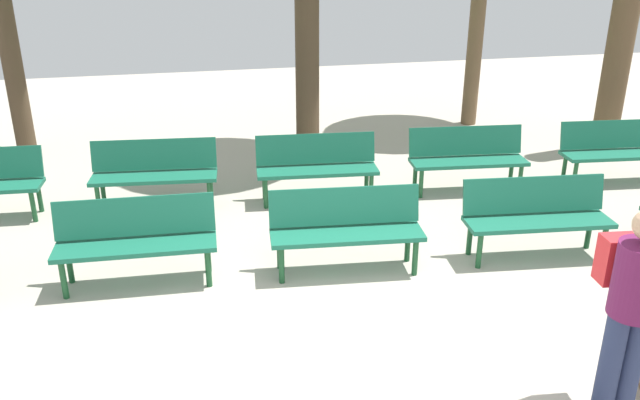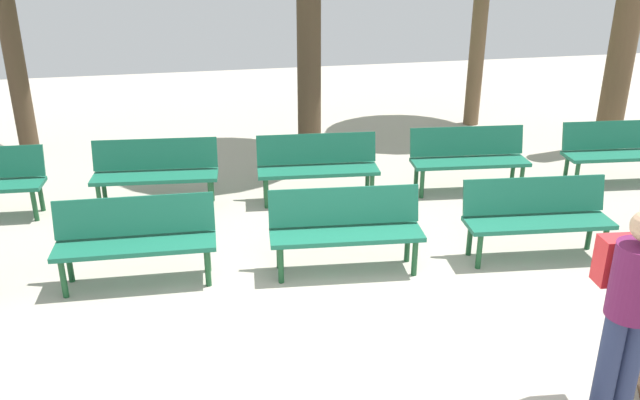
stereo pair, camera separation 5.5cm
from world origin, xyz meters
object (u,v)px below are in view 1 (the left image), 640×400
(bench_r0_c2, at_px, (346,225))
(bench_r0_c3, at_px, (536,213))
(bench_r1_c3, at_px, (467,155))
(bench_r1_c4, at_px, (617,148))
(bench_r0_c1, at_px, (136,237))
(bench_r1_c1, at_px, (154,170))
(bench_r1_c2, at_px, (317,164))
(tree_2, at_px, (620,46))
(visitor_with_backpack, at_px, (630,301))

(bench_r0_c2, bearing_deg, bench_r0_c3, 1.79)
(bench_r1_c3, height_order, bench_r1_c4, same)
(bench_r0_c1, xyz_separation_m, bench_r1_c3, (4.38, 1.69, 0.00))
(bench_r0_c2, bearing_deg, bench_r1_c1, 137.45)
(bench_r1_c1, height_order, bench_r1_c2, same)
(bench_r0_c2, height_order, bench_r1_c4, same)
(bench_r0_c1, xyz_separation_m, bench_r0_c3, (4.26, -0.35, 0.00))
(bench_r0_c2, xyz_separation_m, bench_r1_c4, (4.46, 1.72, 0.00))
(bench_r0_c3, height_order, tree_2, tree_2)
(bench_r1_c4, xyz_separation_m, visitor_with_backpack, (-3.08, -4.32, 0.43))
(bench_r0_c2, xyz_separation_m, bench_r0_c3, (2.12, -0.15, 0.00))
(tree_2, bearing_deg, bench_r0_c2, -149.27)
(bench_r1_c3, xyz_separation_m, bench_r1_c4, (2.22, -0.18, 0.00))
(bench_r1_c2, bearing_deg, bench_r1_c1, 179.50)
(bench_r0_c1, distance_m, bench_r1_c1, 2.03)
(bench_r1_c4, bearing_deg, visitor_with_backpack, -119.24)
(bench_r0_c3, xyz_separation_m, bench_r1_c2, (-1.99, 2.15, 0.00))
(bench_r0_c2, distance_m, bench_r1_c1, 2.98)
(bench_r1_c4, bearing_deg, bench_r1_c3, -178.29)
(bench_r0_c2, height_order, bench_r1_c2, same)
(bench_r1_c1, bearing_deg, bench_r0_c2, -42.21)
(bench_r0_c3, xyz_separation_m, bench_r1_c1, (-4.10, 2.37, 0.00))
(bench_r1_c4, height_order, tree_2, tree_2)
(bench_r1_c1, distance_m, bench_r1_c2, 2.12)
(bench_r0_c1, distance_m, bench_r0_c3, 4.28)
(bench_r0_c1, xyz_separation_m, bench_r1_c4, (6.60, 1.51, 0.00))
(bench_r0_c1, height_order, visitor_with_backpack, visitor_with_backpack)
(bench_r0_c1, xyz_separation_m, bench_r1_c2, (2.27, 1.80, 0.00))
(bench_r0_c2, relative_size, bench_r1_c1, 1.00)
(visitor_with_backpack, bearing_deg, bench_r0_c2, -55.40)
(bench_r0_c3, bearing_deg, bench_r0_c1, -178.58)
(tree_2, bearing_deg, visitor_with_backpack, -124.33)
(bench_r0_c1, relative_size, bench_r1_c2, 0.99)
(bench_r0_c1, distance_m, bench_r1_c3, 4.70)
(bench_r1_c1, distance_m, tree_2, 7.45)
(tree_2, bearing_deg, bench_r1_c2, -167.40)
(bench_r1_c1, distance_m, visitor_with_backpack, 5.90)
(tree_2, bearing_deg, bench_r0_c3, -134.02)
(bench_r0_c3, relative_size, visitor_with_backpack, 1.00)
(bench_r1_c2, height_order, visitor_with_backpack, visitor_with_backpack)
(bench_r0_c3, bearing_deg, bench_r1_c3, 92.79)
(bench_r0_c2, relative_size, tree_2, 0.48)
(bench_r1_c3, bearing_deg, bench_r1_c4, 1.54)
(bench_r1_c2, height_order, bench_r1_c3, same)
(bench_r0_c1, xyz_separation_m, bench_r0_c2, (2.14, -0.20, 0.00))
(bench_r0_c1, height_order, bench_r1_c2, same)
(bench_r0_c3, distance_m, tree_2, 4.76)
(bench_r1_c1, height_order, tree_2, tree_2)
(visitor_with_backpack, bearing_deg, bench_r1_c2, -68.11)
(bench_r0_c3, bearing_deg, bench_r1_c1, 156.06)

